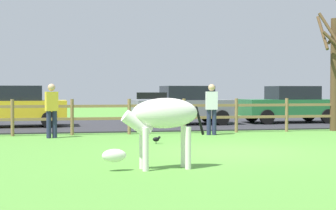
% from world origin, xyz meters
% --- Properties ---
extents(ground_plane, '(60.00, 60.00, 0.00)m').
position_xyz_m(ground_plane, '(0.00, 0.00, 0.00)').
color(ground_plane, '#549338').
extents(parking_asphalt, '(28.00, 7.40, 0.05)m').
position_xyz_m(parking_asphalt, '(0.00, 9.30, 0.03)').
color(parking_asphalt, '#2D2D33').
rests_on(parking_asphalt, ground_plane).
extents(paddock_fence, '(20.31, 0.11, 1.16)m').
position_xyz_m(paddock_fence, '(-0.90, 5.00, 0.66)').
color(paddock_fence, olive).
rests_on(paddock_fence, ground_plane).
extents(bare_tree, '(1.49, 1.40, 4.18)m').
position_xyz_m(bare_tree, '(5.49, 4.98, 2.23)').
color(bare_tree, '#513A23').
rests_on(bare_tree, ground_plane).
extents(zebra, '(1.94, 0.58, 1.41)m').
position_xyz_m(zebra, '(-2.05, -2.22, 0.93)').
color(zebra, white).
rests_on(zebra, ground_plane).
extents(crow_on_grass, '(0.22, 0.10, 0.20)m').
position_xyz_m(crow_on_grass, '(-1.42, 2.00, 0.13)').
color(crow_on_grass, black).
rests_on(crow_on_grass, ground_plane).
extents(parked_car_green, '(4.02, 1.92, 1.56)m').
position_xyz_m(parked_car_green, '(5.49, 8.65, 0.84)').
color(parked_car_green, '#236B38').
rests_on(parked_car_green, parking_asphalt).
extents(parked_car_yellow, '(4.08, 2.05, 1.56)m').
position_xyz_m(parked_car_yellow, '(-5.84, 8.42, 0.84)').
color(parked_car_yellow, yellow).
rests_on(parked_car_yellow, parking_asphalt).
extents(parked_car_grey, '(4.09, 2.07, 1.56)m').
position_xyz_m(parked_car_grey, '(0.80, 8.43, 0.84)').
color(parked_car_grey, slate).
rests_on(parked_car_grey, parking_asphalt).
extents(visitor_left_of_tree, '(0.38, 0.25, 1.64)m').
position_xyz_m(visitor_left_of_tree, '(0.76, 4.23, 0.91)').
color(visitor_left_of_tree, '#232847').
rests_on(visitor_left_of_tree, ground_plane).
extents(visitor_right_of_tree, '(0.41, 0.31, 1.64)m').
position_xyz_m(visitor_right_of_tree, '(-4.26, 4.16, 0.91)').
color(visitor_right_of_tree, '#232847').
rests_on(visitor_right_of_tree, ground_plane).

